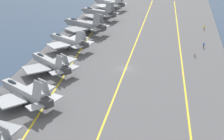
{
  "coord_description": "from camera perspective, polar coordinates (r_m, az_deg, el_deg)",
  "views": [
    {
      "loc": [
        -76.74,
        -11.28,
        33.16
      ],
      "look_at": [
        -7.32,
        1.99,
        2.9
      ],
      "focal_mm": 55.0,
      "sensor_mm": 36.0,
      "label": 1
    }
  ],
  "objects": [
    {
      "name": "crew_white_vest",
      "position": [
        93.86,
        13.63,
        2.67
      ],
      "size": [
        0.43,
        0.35,
        1.66
      ],
      "color": "#4C473D",
      "rests_on": "carrier_deck"
    },
    {
      "name": "deck_stripe_edge_line",
      "position": [
        87.15,
        -6.79,
        0.93
      ],
      "size": [
        164.27,
        9.13,
        0.01
      ],
      "primitive_type": "cube",
      "rotation": [
        0.0,
        0.0,
        0.05
      ],
      "color": "yellow",
      "rests_on": "carrier_deck"
    },
    {
      "name": "parked_jet_third",
      "position": [
        69.47,
        -14.34,
        -3.55
      ],
      "size": [
        12.86,
        15.99,
        6.54
      ],
      "color": "#9EA3A8",
      "rests_on": "carrier_deck"
    },
    {
      "name": "deck_stripe_foul_line",
      "position": [
        83.48,
        11.72,
        -0.44
      ],
      "size": [
        164.31,
        8.2,
        0.01
      ],
      "primitive_type": "cube",
      "rotation": [
        0.0,
        0.0,
        0.05
      ],
      "color": "yellow",
      "rests_on": "carrier_deck"
    },
    {
      "name": "parked_jet_fourth",
      "position": [
        82.98,
        -10.33,
        1.2
      ],
      "size": [
        13.67,
        14.96,
        5.67
      ],
      "color": "#93999E",
      "rests_on": "carrier_deck"
    },
    {
      "name": "parked_jet_fifth",
      "position": [
        97.49,
        -7.3,
        4.91
      ],
      "size": [
        12.91,
        15.19,
        6.13
      ],
      "color": "#9EA3A8",
      "rests_on": "carrier_deck"
    },
    {
      "name": "parked_jet_seventh",
      "position": [
        128.41,
        -2.36,
        9.57
      ],
      "size": [
        12.21,
        15.85,
        6.78
      ],
      "color": "gray",
      "rests_on": "carrier_deck"
    },
    {
      "name": "ground_plane",
      "position": [
        84.36,
        2.26,
        0.01
      ],
      "size": [
        2000.0,
        2000.0,
        0.0
      ],
      "primitive_type": "plane",
      "color": "#2D425B"
    },
    {
      "name": "crew_yellow_vest",
      "position": [
        118.91,
        15.09,
        6.85
      ],
      "size": [
        0.45,
        0.45,
        1.72
      ],
      "color": "#383328",
      "rests_on": "carrier_deck"
    },
    {
      "name": "crew_blue_vest",
      "position": [
        101.15,
        15.02,
        4.03
      ],
      "size": [
        0.46,
        0.44,
        1.73
      ],
      "color": "#383328",
      "rests_on": "carrier_deck"
    },
    {
      "name": "parked_jet_sixth",
      "position": [
        111.89,
        -4.69,
        7.56
      ],
      "size": [
        14.21,
        17.18,
        6.92
      ],
      "color": "gray",
      "rests_on": "carrier_deck"
    },
    {
      "name": "deck_stripe_centerline",
      "position": [
        84.2,
        2.27,
        0.26
      ],
      "size": [
        164.48,
        0.36,
        0.01
      ],
      "primitive_type": "cube",
      "color": "yellow",
      "rests_on": "carrier_deck"
    },
    {
      "name": "parked_jet_eighth",
      "position": [
        144.08,
        -0.51,
        11.12
      ],
      "size": [
        13.66,
        15.45,
        6.65
      ],
      "color": "#9EA3A8",
      "rests_on": "carrier_deck"
    },
    {
      "name": "carrier_deck",
      "position": [
        84.28,
        2.26,
        0.14
      ],
      "size": [
        182.76,
        50.46,
        0.4
      ],
      "primitive_type": "cube",
      "color": "#565659",
      "rests_on": "ground"
    }
  ]
}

